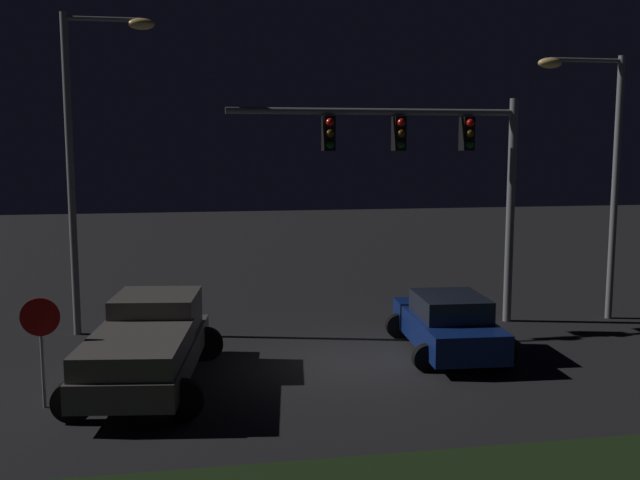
{
  "coord_description": "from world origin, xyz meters",
  "views": [
    {
      "loc": [
        -3.7,
        -16.56,
        5.2
      ],
      "look_at": [
        -0.58,
        1.03,
        2.83
      ],
      "focal_mm": 40.58,
      "sensor_mm": 36.0,
      "label": 1
    }
  ],
  "objects_px": {
    "street_lamp_right": "(599,154)",
    "street_lamp_left": "(87,138)",
    "car_sedan": "(447,324)",
    "traffic_signal_gantry": "(431,155)",
    "pickup_truck": "(149,340)",
    "stop_sign": "(41,331)"
  },
  "relations": [
    {
      "from": "traffic_signal_gantry",
      "to": "street_lamp_right",
      "type": "distance_m",
      "value": 5.06
    },
    {
      "from": "stop_sign",
      "to": "street_lamp_right",
      "type": "bearing_deg",
      "value": 18.38
    },
    {
      "from": "pickup_truck",
      "to": "street_lamp_right",
      "type": "bearing_deg",
      "value": -65.56
    },
    {
      "from": "street_lamp_left",
      "to": "stop_sign",
      "type": "bearing_deg",
      "value": -92.39
    },
    {
      "from": "traffic_signal_gantry",
      "to": "car_sedan",
      "type": "bearing_deg",
      "value": -99.04
    },
    {
      "from": "pickup_truck",
      "to": "street_lamp_left",
      "type": "height_order",
      "value": "street_lamp_left"
    },
    {
      "from": "traffic_signal_gantry",
      "to": "stop_sign",
      "type": "distance_m",
      "value": 11.42
    },
    {
      "from": "pickup_truck",
      "to": "traffic_signal_gantry",
      "type": "distance_m",
      "value": 9.49
    },
    {
      "from": "street_lamp_right",
      "to": "stop_sign",
      "type": "bearing_deg",
      "value": -161.62
    },
    {
      "from": "street_lamp_left",
      "to": "pickup_truck",
      "type": "bearing_deg",
      "value": -69.45
    },
    {
      "from": "street_lamp_left",
      "to": "car_sedan",
      "type": "bearing_deg",
      "value": -21.17
    },
    {
      "from": "car_sedan",
      "to": "street_lamp_right",
      "type": "xyz_separation_m",
      "value": [
        5.5,
        2.61,
        4.17
      ]
    },
    {
      "from": "traffic_signal_gantry",
      "to": "street_lamp_right",
      "type": "height_order",
      "value": "street_lamp_right"
    },
    {
      "from": "car_sedan",
      "to": "stop_sign",
      "type": "bearing_deg",
      "value": 107.33
    },
    {
      "from": "car_sedan",
      "to": "traffic_signal_gantry",
      "type": "height_order",
      "value": "traffic_signal_gantry"
    },
    {
      "from": "traffic_signal_gantry",
      "to": "stop_sign",
      "type": "xyz_separation_m",
      "value": [
        -9.67,
        -5.08,
        -3.34
      ]
    },
    {
      "from": "pickup_truck",
      "to": "traffic_signal_gantry",
      "type": "height_order",
      "value": "traffic_signal_gantry"
    },
    {
      "from": "pickup_truck",
      "to": "street_lamp_right",
      "type": "distance_m",
      "value": 13.85
    },
    {
      "from": "street_lamp_right",
      "to": "street_lamp_left",
      "type": "bearing_deg",
      "value": 176.58
    },
    {
      "from": "traffic_signal_gantry",
      "to": "pickup_truck",
      "type": "bearing_deg",
      "value": -152.48
    },
    {
      "from": "pickup_truck",
      "to": "street_lamp_left",
      "type": "bearing_deg",
      "value": 28.34
    },
    {
      "from": "street_lamp_right",
      "to": "pickup_truck",
      "type": "bearing_deg",
      "value": -163.36
    }
  ]
}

